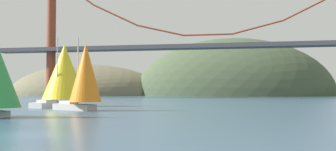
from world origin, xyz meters
The scene contains 6 objects.
ground_plane centered at (0.00, 0.00, 0.00)m, with size 360.00×360.00×0.00m, color #385670.
headland_center centered at (5.00, 135.00, 0.00)m, with size 76.99×44.00×44.40m, color #425138.
headland_left centered at (-55.00, 135.00, 0.00)m, with size 66.68×44.00×25.50m, color #6B664C.
suspension_bridge centered at (0.00, 95.00, 16.83)m, with size 135.11×6.00×39.10m.
sailboat_orange_sail centered at (-6.85, 23.70, 4.15)m, with size 7.37×5.23×8.59m.
sailboat_yellow_sail centered at (-14.60, 33.96, 4.86)m, with size 6.85×10.32×9.95m.
Camera 1 is at (11.99, -19.22, 2.48)m, focal length 42.24 mm.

